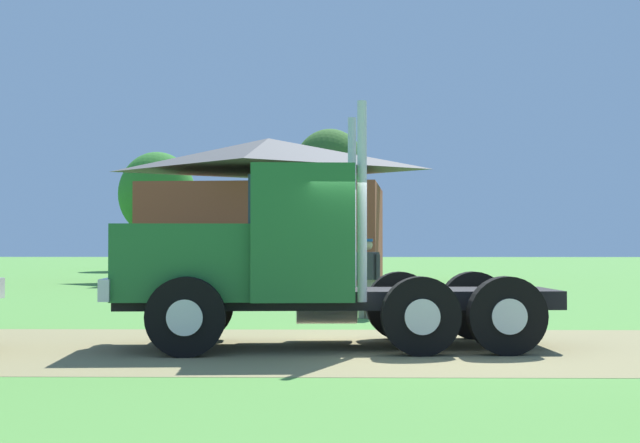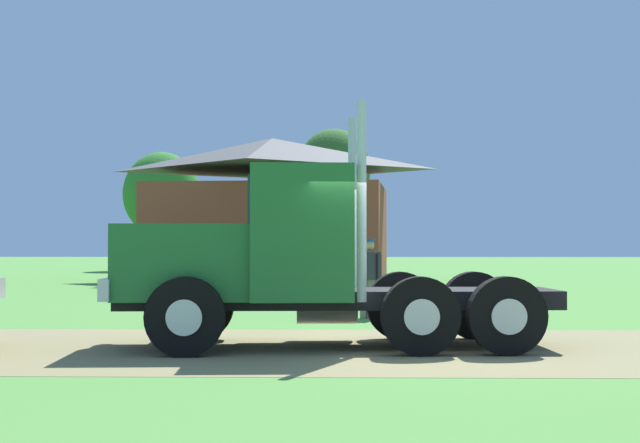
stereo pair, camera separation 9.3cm
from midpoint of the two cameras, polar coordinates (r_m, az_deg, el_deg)
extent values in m
plane|color=#508B3A|center=(14.54, 4.31, -7.70)|extent=(200.00, 200.00, 0.00)
cube|color=olive|center=(14.54, 4.31, -7.68)|extent=(120.00, 6.27, 0.01)
cube|color=black|center=(14.65, 0.92, -4.68)|extent=(6.81, 1.97, 0.28)
cube|color=#23662D|center=(14.67, -8.28, -2.43)|extent=(2.16, 2.16, 1.14)
cube|color=silver|center=(14.82, -12.40, -3.91)|extent=(0.30, 2.23, 0.32)
cube|color=#23662D|center=(14.60, -1.35, -0.73)|extent=(1.64, 2.41, 2.02)
cube|color=#2D3D4C|center=(14.61, -4.37, 0.85)|extent=(0.16, 1.94, 0.89)
cylinder|color=silver|center=(13.74, 2.37, 1.24)|extent=(0.14, 0.14, 2.94)
cylinder|color=silver|center=(15.57, 1.79, 0.94)|extent=(0.14, 0.14, 2.94)
cylinder|color=silver|center=(15.67, 0.23, -5.26)|extent=(1.03, 0.58, 0.52)
cylinder|color=black|center=(13.54, -8.35, -5.74)|extent=(1.15, 0.37, 1.14)
cylinder|color=silver|center=(13.38, -8.41, -5.79)|extent=(0.51, 0.07, 0.51)
cylinder|color=black|center=(15.85, -7.50, -5.10)|extent=(1.15, 0.37, 1.14)
cylinder|color=silver|center=(16.00, -7.45, -5.06)|extent=(0.51, 0.07, 0.51)
cylinder|color=black|center=(13.86, 11.07, -5.63)|extent=(1.15, 0.37, 1.14)
cylinder|color=silver|center=(13.71, 11.23, -5.67)|extent=(0.51, 0.07, 0.51)
cylinder|color=black|center=(16.12, 9.12, -5.03)|extent=(1.15, 0.37, 1.14)
cylinder|color=silver|center=(16.28, 9.00, -5.00)|extent=(0.51, 0.07, 0.51)
cylinder|color=black|center=(13.62, 5.93, -5.72)|extent=(1.15, 0.37, 1.14)
cylinder|color=silver|center=(13.46, 6.03, -5.77)|extent=(0.51, 0.07, 0.51)
cylinder|color=black|center=(15.92, 4.69, -5.09)|extent=(1.15, 0.37, 1.14)
cylinder|color=silver|center=(16.07, 4.61, -5.06)|extent=(0.51, 0.07, 0.51)
cube|color=#2D2D33|center=(20.28, 2.76, -2.70)|extent=(0.52, 0.49, 0.59)
sphere|color=tan|center=(20.28, 2.76, -1.43)|extent=(0.23, 0.23, 0.23)
cylinder|color=#1E478C|center=(20.28, 2.75, -1.14)|extent=(0.24, 0.24, 0.06)
cube|color=slate|center=(20.25, 2.99, -4.72)|extent=(0.24, 0.24, 0.84)
cube|color=slate|center=(20.37, 2.53, -4.70)|extent=(0.24, 0.24, 0.84)
cylinder|color=#2D2D33|center=(20.12, 3.39, -2.79)|extent=(0.10, 0.10, 0.56)
cylinder|color=#2D2D33|center=(20.45, 2.13, -2.77)|extent=(0.10, 0.10, 0.56)
cube|color=brown|center=(40.23, -3.22, -0.76)|extent=(10.12, 8.72, 4.05)
pyramid|color=#4A4A4A|center=(40.41, -3.21, 4.08)|extent=(10.63, 9.15, 1.38)
cube|color=black|center=(36.56, -6.42, -2.14)|extent=(1.80, 0.21, 2.20)
cylinder|color=#513823|center=(57.65, -9.91, -1.56)|extent=(0.44, 0.44, 2.76)
ellipsoid|color=#2E7528|center=(57.73, -9.90, 1.65)|extent=(4.64, 4.64, 5.10)
cylinder|color=#513823|center=(45.91, 0.55, -0.98)|extent=(0.44, 0.44, 3.81)
ellipsoid|color=#316124|center=(46.06, 0.55, 3.18)|extent=(3.60, 3.60, 3.96)
camera|label=1|loc=(0.05, -90.18, 0.00)|focal=52.81mm
camera|label=2|loc=(0.05, 89.82, 0.00)|focal=52.81mm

